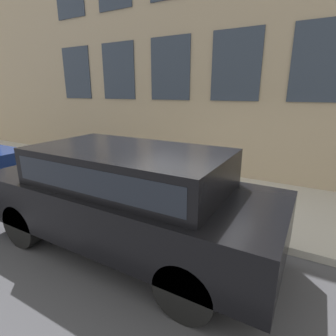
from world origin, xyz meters
The scene contains 6 objects.
ground_plane centered at (0.00, 0.00, 0.00)m, with size 80.00×80.00×0.00m, color #47474C.
sidewalk centered at (1.60, 0.00, 0.07)m, with size 3.19×60.00×0.13m.
building_facade centered at (3.34, 0.00, 3.84)m, with size 0.33×40.00×7.67m.
fire_hydrant centered at (0.39, 0.19, 0.56)m, with size 0.28×0.40×0.83m.
person centered at (0.56, 0.86, 0.78)m, with size 0.26×0.17×1.09m.
parked_truck_black_near centered at (-1.09, 0.41, 0.99)m, with size 1.87×4.87×1.70m.
Camera 1 is at (-4.13, -2.09, 2.52)m, focal length 28.00 mm.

